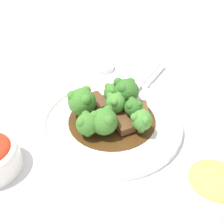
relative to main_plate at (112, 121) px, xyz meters
The scene contains 18 objects.
ground_plane 0.01m from the main_plate, ahead, with size 4.00×4.00×0.00m, color silver.
main_plate is the anchor object (origin of this frame).
beef_strip_0 0.03m from the main_plate, 167.28° to the left, with size 0.07×0.06×0.01m.
beef_strip_1 0.03m from the main_plate, 50.47° to the left, with size 0.07×0.06×0.01m.
beef_strip_2 0.06m from the main_plate, 22.62° to the right, with size 0.06×0.05×0.01m.
beef_strip_3 0.06m from the main_plate, 129.63° to the right, with size 0.05×0.06×0.01m.
broccoli_floret_0 0.07m from the main_plate, 84.76° to the right, with size 0.05×0.05×0.06m.
broccoli_floret_1 0.06m from the main_plate, 106.48° to the left, with size 0.05×0.05×0.05m.
broccoli_floret_2 0.06m from the main_plate, 152.57° to the right, with size 0.03×0.03×0.05m.
broccoli_floret_3 0.04m from the main_plate, 84.63° to the right, with size 0.04×0.04×0.05m.
broccoli_floret_4 0.07m from the main_plate, 25.48° to the left, with size 0.05×0.05×0.06m.
broccoli_floret_5 0.07m from the main_plate, 82.47° to the left, with size 0.04×0.04×0.05m.
broccoli_floret_6 0.06m from the main_plate, 56.46° to the right, with size 0.04×0.04×0.04m.
broccoli_floret_7 0.07m from the main_plate, behind, with size 0.04×0.04×0.05m.
serving_spoon 0.09m from the main_plate, 84.79° to the right, with size 0.05×0.23×0.01m.
side_bowl_appetizer 0.22m from the main_plate, 168.05° to the left, with size 0.10×0.10×0.05m.
sauce_dish 0.23m from the main_plate, 47.59° to the right, with size 0.07×0.07×0.01m.
paper_napkin 0.22m from the main_plate, 103.97° to the right, with size 0.12×0.11×0.01m.
Camera 1 is at (-0.23, 0.32, 0.35)m, focal length 42.00 mm.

